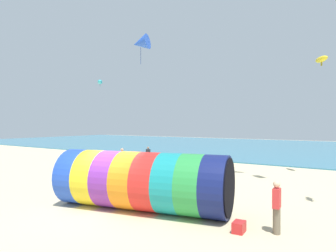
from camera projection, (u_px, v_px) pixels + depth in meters
ground_plane at (102, 212)px, 12.07m from camera, size 120.00×120.00×0.00m
sea at (294, 148)px, 43.15m from camera, size 120.00×40.00×0.10m
giant_inflatable_tube at (142, 181)px, 12.43m from camera, size 7.64×3.89×2.41m
kite_handler at (277, 207)px, 9.70m from camera, size 0.24×0.37×1.74m
kite_cyan_parafoil at (100, 82)px, 23.39m from camera, size 1.00×1.00×0.53m
kite_yellow_parafoil at (322, 59)px, 20.25m from camera, size 1.22×1.38×0.71m
kite_blue_delta at (141, 43)px, 22.57m from camera, size 1.62×1.50×2.26m
bystander_near_water at (148, 155)px, 26.64m from camera, size 0.40×0.29×1.53m
bystander_far_left at (122, 159)px, 22.64m from camera, size 0.41×0.32×1.72m
cooler_box at (239, 227)px, 9.85m from camera, size 0.40×0.55×0.36m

